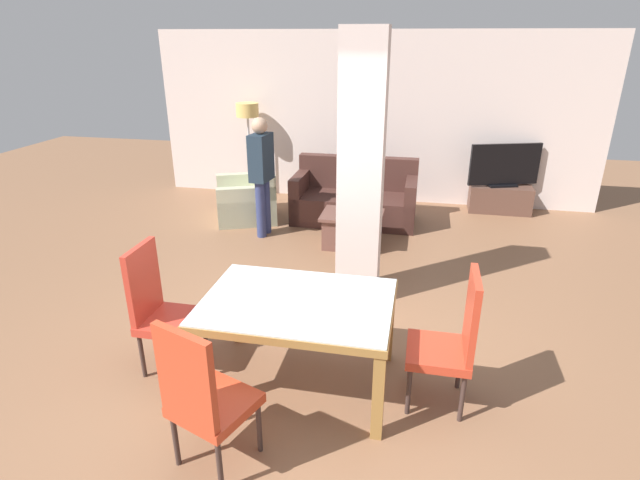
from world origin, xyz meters
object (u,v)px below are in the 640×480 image
dining_chair_head_left (159,306)px  coffee_table (352,229)px  dining_table (298,318)px  tv_stand (500,199)px  dining_chair_head_right (452,338)px  tv_screen (505,166)px  dining_chair_near_left (203,395)px  armchair (249,201)px  bottle (361,206)px  floor_lamp (248,118)px  standing_person (262,170)px  sofa (355,200)px

dining_chair_head_left → coffee_table: (1.17, 2.90, -0.34)m
dining_chair_head_left → coffee_table: 3.15m
dining_table → tv_stand: (2.10, 4.75, -0.39)m
dining_chair_head_right → dining_chair_head_left: bearing=90.0°
dining_chair_head_left → tv_screen: 5.77m
dining_table → dining_chair_near_left: bearing=-110.7°
dining_chair_near_left → coffee_table: bearing=105.2°
armchair → tv_stand: 3.95m
dining_chair_head_right → bottle: 3.09m
armchair → floor_lamp: (-0.31, 1.03, 1.07)m
dining_table → dining_chair_near_left: size_ratio=1.34×
dining_chair_head_right → tv_stand: bearing=-11.2°
dining_chair_head_right → standing_person: size_ratio=0.67×
dining_chair_head_right → bottle: (-1.04, 2.91, -0.02)m
dining_table → standing_person: standing_person is taller
bottle → coffee_table: bearing=-175.3°
dining_chair_head_right → standing_person: standing_person is taller
coffee_table → floor_lamp: size_ratio=0.50×
dining_chair_head_left → tv_stand: dining_chair_head_left is taller
sofa → bottle: (0.22, -0.99, 0.24)m
dining_chair_head_left → standing_person: (-0.10, 3.05, 0.36)m
armchair → tv_screen: 3.98m
sofa → tv_screen: tv_screen is taller
coffee_table → tv_screen: (2.09, 1.85, 0.52)m
dining_table → bottle: size_ratio=5.33×
standing_person → dining_chair_head_left: bearing=8.7°
dining_chair_head_left → bottle: bearing=156.2°
dining_table → sofa: sofa is taller
armchair → bottle: (1.82, -0.76, 0.28)m
sofa → dining_chair_head_right: bearing=107.9°
sofa → armchair: (-1.60, -0.23, -0.04)m
armchair → bottle: bearing=-134.9°
dining_chair_head_right → bottle: dining_chair_head_right is taller
dining_table → bottle: 2.91m
tv_stand → floor_lamp: floor_lamp is taller
armchair → tv_screen: bearing=-96.3°
armchair → coffee_table: bearing=-136.5°
dining_chair_head_left → standing_person: 3.08m
dining_table → sofa: size_ratio=0.80×
dining_chair_head_right → tv_screen: same height
tv_screen → standing_person: standing_person is taller
sofa → floor_lamp: floor_lamp is taller
armchair → bottle: size_ratio=4.35×
dining_table → coffee_table: size_ratio=1.83×
dining_chair_head_left → sofa: size_ratio=0.60×
bottle → tv_screen: bearing=42.9°
dining_chair_head_right → dining_chair_near_left: bearing=122.1°
dining_chair_head_right → coffee_table: (-1.15, 2.90, -0.34)m
dining_chair_head_left → sofa: 4.05m
dining_chair_head_right → dining_chair_head_left: 2.32m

